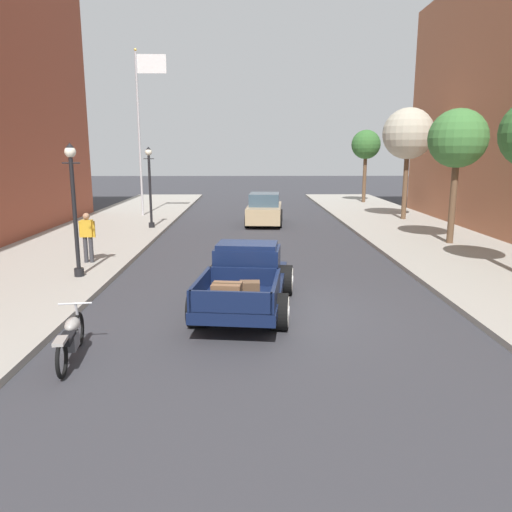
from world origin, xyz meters
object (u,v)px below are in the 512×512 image
at_px(street_lamp_near, 74,200).
at_px(street_tree_farthest, 366,145).
at_px(flagpole, 142,115).
at_px(street_tree_third, 408,134).
at_px(motorcycle_parked, 71,337).
at_px(pedestrian_sidewalk_left, 87,235).
at_px(street_lamp_far, 150,181).
at_px(street_tree_second, 458,139).
at_px(hotrod_truck_navy, 247,276).
at_px(car_background_tan, 265,210).

height_order(street_lamp_near, street_tree_farthest, street_tree_farthest).
distance_m(street_lamp_near, flagpole, 14.99).
bearing_deg(street_tree_third, street_tree_farthest, 90.19).
xyz_separation_m(motorcycle_parked, pedestrian_sidewalk_left, (-2.07, 7.63, 0.64)).
xyz_separation_m(street_lamp_near, street_tree_farthest, (13.49, 22.16, 1.85)).
distance_m(street_lamp_far, street_tree_second, 13.71).
relative_size(motorcycle_parked, street_tree_farthest, 0.41).
bearing_deg(flagpole, street_lamp_near, -86.39).
xyz_separation_m(motorcycle_parked, street_lamp_far, (-1.49, 15.47, 1.94)).
height_order(pedestrian_sidewalk_left, flagpole, flagpole).
bearing_deg(street_lamp_far, motorcycle_parked, -84.52).
relative_size(hotrod_truck_navy, street_tree_second, 0.97).
bearing_deg(street_tree_farthest, street_tree_third, -89.81).
bearing_deg(hotrod_truck_navy, street_tree_third, 60.60).
distance_m(pedestrian_sidewalk_left, street_tree_second, 14.22).
bearing_deg(street_lamp_near, pedestrian_sidewalk_left, 98.98).
bearing_deg(street_lamp_far, pedestrian_sidewalk_left, -94.25).
bearing_deg(street_lamp_near, street_tree_second, 22.02).
relative_size(street_lamp_near, flagpole, 0.42).
xyz_separation_m(flagpole, street_tree_second, (14.06, -9.26, -1.55)).
xyz_separation_m(street_tree_second, street_tree_farthest, (0.35, 16.85, 0.01)).
height_order(street_tree_third, street_tree_farthest, street_tree_third).
relative_size(hotrod_truck_navy, street_lamp_far, 1.32).
xyz_separation_m(car_background_tan, street_tree_farthest, (7.64, 10.38, 3.47)).
distance_m(hotrod_truck_navy, flagpole, 18.74).
relative_size(motorcycle_parked, street_lamp_far, 0.55).
bearing_deg(street_lamp_near, street_lamp_far, 88.33).
bearing_deg(street_lamp_far, street_tree_farthest, 43.27).
distance_m(car_background_tan, street_lamp_far, 6.15).
relative_size(hotrod_truck_navy, flagpole, 0.55).
xyz_separation_m(street_lamp_far, street_tree_second, (12.85, -4.41, 1.84)).
relative_size(street_lamp_far, street_tree_third, 0.65).
xyz_separation_m(hotrod_truck_navy, pedestrian_sidewalk_left, (-5.27, 4.39, 0.33)).
relative_size(flagpole, street_tree_farthest, 1.77).
relative_size(hotrod_truck_navy, motorcycle_parked, 2.40).
xyz_separation_m(car_background_tan, flagpole, (-6.77, 2.80, 5.00)).
relative_size(pedestrian_sidewalk_left, street_lamp_far, 0.43).
bearing_deg(street_lamp_far, street_lamp_near, -91.67).
relative_size(hotrod_truck_navy, pedestrian_sidewalk_left, 3.07).
relative_size(hotrod_truck_navy, street_tree_third, 0.86).
relative_size(street_tree_third, street_tree_farthest, 1.14).
distance_m(car_background_tan, street_lamp_near, 13.25).
bearing_deg(flagpole, hotrod_truck_navy, -70.98).
height_order(car_background_tan, flagpole, flagpole).
xyz_separation_m(hotrod_truck_navy, motorcycle_parked, (-3.20, -3.25, -0.31)).
relative_size(street_lamp_far, street_tree_farthest, 0.74).
xyz_separation_m(hotrod_truck_navy, flagpole, (-5.89, 17.07, 5.02)).
bearing_deg(pedestrian_sidewalk_left, street_lamp_far, 85.75).
height_order(street_tree_second, street_tree_third, street_tree_third).
height_order(car_background_tan, pedestrian_sidewalk_left, pedestrian_sidewalk_left).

